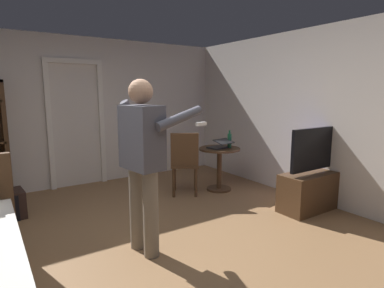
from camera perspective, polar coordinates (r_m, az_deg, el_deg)
The scene contains 11 objects.
ground_plane at distance 3.29m, azimuth -7.73°, elevation -19.78°, with size 6.41×6.41×0.00m, color olive.
wall_back at distance 5.72m, azimuth -21.18°, elevation 5.30°, with size 5.77×0.12×2.50m, color silver.
wall_right at distance 4.83m, azimuth 23.76°, elevation 4.48°, with size 0.12×6.07×2.50m, color silver.
doorway_frame at distance 5.66m, azimuth -20.18°, elevation 5.02°, with size 0.93×0.08×2.13m.
tv_flatscreen at distance 4.67m, azimuth 20.94°, elevation -6.96°, with size 1.02×0.40×1.13m.
side_table at distance 5.18m, azimuth 4.94°, elevation -3.17°, with size 0.67×0.67×0.70m.
laptop at distance 5.08m, azimuth 5.09°, elevation -0.22°, with size 0.38×0.38×0.16m.
bottle_on_table at distance 5.14m, azimuth 6.77°, elevation 0.65°, with size 0.06×0.06×0.29m.
wooden_chair at distance 4.88m, azimuth -1.31°, elevation -3.07°, with size 0.58×0.58×0.99m.
person_blue_shirt at distance 3.10m, azimuth -8.76°, elevation -1.88°, with size 0.79×0.61×1.72m.
suitcase_small at distance 4.74m, azimuth -31.20°, elevation -9.62°, with size 0.45×0.34×0.33m, color black.
Camera 1 is at (-1.22, -2.60, 1.61)m, focal length 29.62 mm.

